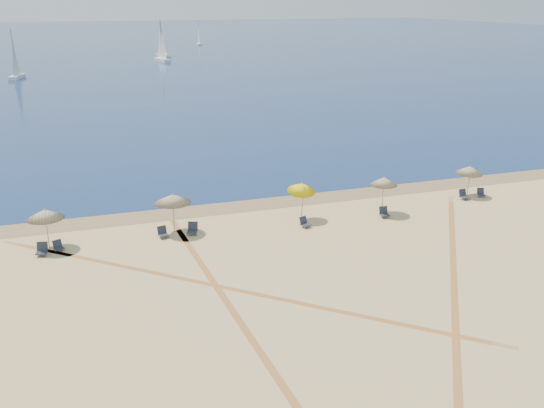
% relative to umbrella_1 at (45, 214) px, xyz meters
% --- Properties ---
extents(ocean, '(500.00, 500.00, 0.00)m').
position_rel_umbrella_1_xyz_m(ocean, '(13.79, 204.86, -2.12)').
color(ocean, '#0C2151').
rests_on(ocean, ground).
extents(wet_sand, '(500.00, 500.00, 0.00)m').
position_rel_umbrella_1_xyz_m(wet_sand, '(13.79, 3.86, -2.13)').
color(wet_sand, olive).
rests_on(wet_sand, ground).
extents(umbrella_1, '(2.16, 2.16, 2.47)m').
position_rel_umbrella_1_xyz_m(umbrella_1, '(0.00, 0.00, 0.00)').
color(umbrella_1, gray).
rests_on(umbrella_1, ground).
extents(umbrella_2, '(2.29, 2.29, 2.57)m').
position_rel_umbrella_1_xyz_m(umbrella_2, '(7.43, 0.20, 0.09)').
color(umbrella_2, gray).
rests_on(umbrella_2, ground).
extents(umbrella_3, '(1.87, 1.94, 2.74)m').
position_rel_umbrella_1_xyz_m(umbrella_3, '(15.81, -0.22, 0.13)').
color(umbrella_3, gray).
rests_on(umbrella_3, ground).
extents(umbrella_4, '(1.85, 1.85, 2.66)m').
position_rel_umbrella_1_xyz_m(umbrella_4, '(21.50, -0.82, 0.18)').
color(umbrella_4, gray).
rests_on(umbrella_4, ground).
extents(umbrella_5, '(1.92, 1.96, 2.37)m').
position_rel_umbrella_1_xyz_m(umbrella_5, '(29.39, 0.63, -0.12)').
color(umbrella_5, gray).
rests_on(umbrella_5, ground).
extents(chair_2, '(0.72, 0.80, 0.73)m').
position_rel_umbrella_1_xyz_m(chair_2, '(-0.35, -0.91, -1.81)').
color(chair_2, '#1D212C').
rests_on(chair_2, ground).
extents(chair_3, '(0.69, 0.74, 0.62)m').
position_rel_umbrella_1_xyz_m(chair_3, '(0.52, -0.54, -1.86)').
color(chair_3, '#1D212C').
rests_on(chair_3, ground).
extents(chair_4, '(0.68, 0.76, 0.68)m').
position_rel_umbrella_1_xyz_m(chair_4, '(6.62, -0.40, -1.83)').
color(chair_4, '#1D212C').
rests_on(chair_4, ground).
extents(chair_5, '(0.83, 0.89, 0.74)m').
position_rel_umbrella_1_xyz_m(chair_5, '(8.46, -0.43, -1.81)').
color(chair_5, '#1D212C').
rests_on(chair_5, ground).
extents(chair_6, '(0.75, 0.80, 0.66)m').
position_rel_umbrella_1_xyz_m(chair_6, '(15.56, -1.51, -1.84)').
color(chair_6, '#1D212C').
rests_on(chair_6, ground).
extents(chair_7, '(0.64, 0.73, 0.70)m').
position_rel_umbrella_1_xyz_m(chair_7, '(21.30, -1.48, -1.83)').
color(chair_7, '#1D212C').
rests_on(chair_7, ground).
extents(chair_8, '(0.65, 0.75, 0.72)m').
position_rel_umbrella_1_xyz_m(chair_8, '(28.71, 0.09, -1.82)').
color(chair_8, '#1D212C').
rests_on(chair_8, ground).
extents(chair_9, '(0.66, 0.72, 0.62)m').
position_rel_umbrella_1_xyz_m(chair_9, '(30.29, 0.20, -1.86)').
color(chair_9, '#1D212C').
rests_on(chair_9, ground).
extents(sailboat_0, '(1.84, 5.09, 7.41)m').
position_rel_umbrella_1_xyz_m(sailboat_0, '(42.52, 161.09, 0.11)').
color(sailboat_0, white).
rests_on(sailboat_0, ocean).
extents(sailboat_1, '(3.19, 6.60, 9.52)m').
position_rel_umbrella_1_xyz_m(sailboat_1, '(23.03, 110.37, 0.75)').
color(sailboat_1, white).
rests_on(sailboat_1, ocean).
extents(sailboat_2, '(2.70, 6.12, 8.84)m').
position_rel_umbrella_1_xyz_m(sailboat_2, '(-7.34, 86.14, 0.54)').
color(sailboat_2, white).
rests_on(sailboat_2, ocean).
extents(sailboat_3, '(3.59, 5.71, 8.36)m').
position_rel_umbrella_1_xyz_m(sailboat_3, '(24.89, 122.05, 0.40)').
color(sailboat_3, white).
rests_on(sailboat_3, ocean).
extents(tire_tracks, '(51.80, 43.53, 0.00)m').
position_rel_umbrella_1_xyz_m(tire_tracks, '(12.18, -9.98, -2.13)').
color(tire_tracks, tan).
rests_on(tire_tracks, ground).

